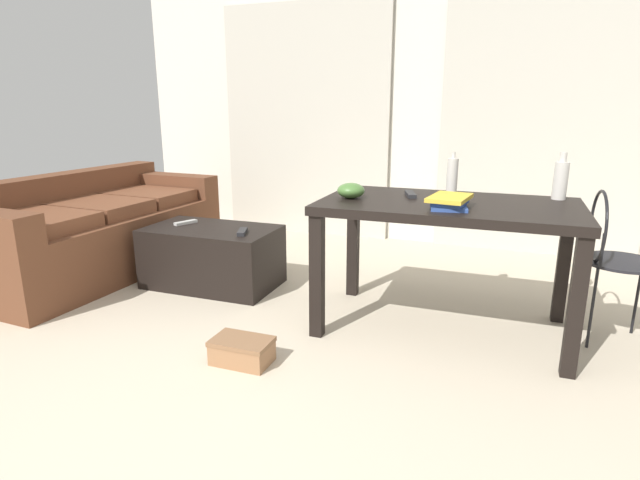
{
  "coord_description": "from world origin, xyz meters",
  "views": [
    {
      "loc": [
        0.83,
        -1.42,
        1.27
      ],
      "look_at": [
        -0.28,
        1.59,
        0.41
      ],
      "focal_mm": 28.6,
      "sensor_mm": 36.0,
      "label": 1
    }
  ],
  "objects_px": {
    "tv_remote_on_table": "(410,194)",
    "tv_remote_primary": "(186,223)",
    "book_stack": "(449,202)",
    "craft_table": "(448,220)",
    "bottle_near": "(561,179)",
    "shoebox": "(242,351)",
    "bowl": "(351,191)",
    "couch": "(94,232)",
    "bottle_far": "(452,177)",
    "wire_chair": "(610,249)",
    "tv_remote_secondary": "(242,232)",
    "coffee_table": "(213,257)"
  },
  "relations": [
    {
      "from": "bowl",
      "to": "tv_remote_on_table",
      "type": "distance_m",
      "value": 0.36
    },
    {
      "from": "craft_table",
      "to": "bowl",
      "type": "distance_m",
      "value": 0.57
    },
    {
      "from": "couch",
      "to": "wire_chair",
      "type": "height_order",
      "value": "wire_chair"
    },
    {
      "from": "tv_remote_secondary",
      "to": "coffee_table",
      "type": "bearing_deg",
      "value": 145.16
    },
    {
      "from": "wire_chair",
      "to": "shoebox",
      "type": "distance_m",
      "value": 2.02
    },
    {
      "from": "coffee_table",
      "to": "craft_table",
      "type": "height_order",
      "value": "craft_table"
    },
    {
      "from": "book_stack",
      "to": "tv_remote_primary",
      "type": "xyz_separation_m",
      "value": [
        -1.9,
        0.39,
        -0.35
      ]
    },
    {
      "from": "bowl",
      "to": "bottle_near",
      "type": "bearing_deg",
      "value": 18.49
    },
    {
      "from": "tv_remote_on_table",
      "to": "tv_remote_primary",
      "type": "distance_m",
      "value": 1.68
    },
    {
      "from": "couch",
      "to": "wire_chair",
      "type": "distance_m",
      "value": 3.53
    },
    {
      "from": "bowl",
      "to": "shoebox",
      "type": "relative_size",
      "value": 0.52
    },
    {
      "from": "book_stack",
      "to": "shoebox",
      "type": "height_order",
      "value": "book_stack"
    },
    {
      "from": "coffee_table",
      "to": "tv_remote_primary",
      "type": "height_order",
      "value": "tv_remote_primary"
    },
    {
      "from": "couch",
      "to": "book_stack",
      "type": "relative_size",
      "value": 6.58
    },
    {
      "from": "bottle_near",
      "to": "book_stack",
      "type": "xyz_separation_m",
      "value": [
        -0.55,
        -0.47,
        -0.08
      ]
    },
    {
      "from": "wire_chair",
      "to": "tv_remote_on_table",
      "type": "relative_size",
      "value": 4.67
    },
    {
      "from": "coffee_table",
      "to": "wire_chair",
      "type": "xyz_separation_m",
      "value": [
        2.48,
        -0.02,
        0.31
      ]
    },
    {
      "from": "craft_table",
      "to": "bottle_near",
      "type": "height_order",
      "value": "bottle_near"
    },
    {
      "from": "craft_table",
      "to": "bottle_near",
      "type": "relative_size",
      "value": 5.27
    },
    {
      "from": "coffee_table",
      "to": "bottle_near",
      "type": "xyz_separation_m",
      "value": [
        2.21,
        0.13,
        0.65
      ]
    },
    {
      "from": "book_stack",
      "to": "bottle_far",
      "type": "bearing_deg",
      "value": 94.92
    },
    {
      "from": "bottle_near",
      "to": "tv_remote_primary",
      "type": "relative_size",
      "value": 1.53
    },
    {
      "from": "tv_remote_on_table",
      "to": "shoebox",
      "type": "height_order",
      "value": "tv_remote_on_table"
    },
    {
      "from": "wire_chair",
      "to": "tv_remote_secondary",
      "type": "bearing_deg",
      "value": -178.59
    },
    {
      "from": "shoebox",
      "to": "bowl",
      "type": "bearing_deg",
      "value": 63.83
    },
    {
      "from": "shoebox",
      "to": "book_stack",
      "type": "bearing_deg",
      "value": 33.65
    },
    {
      "from": "couch",
      "to": "bottle_far",
      "type": "height_order",
      "value": "bottle_far"
    },
    {
      "from": "coffee_table",
      "to": "wire_chair",
      "type": "height_order",
      "value": "wire_chair"
    },
    {
      "from": "wire_chair",
      "to": "book_stack",
      "type": "distance_m",
      "value": 0.92
    },
    {
      "from": "coffee_table",
      "to": "shoebox",
      "type": "height_order",
      "value": "coffee_table"
    },
    {
      "from": "book_stack",
      "to": "tv_remote_on_table",
      "type": "bearing_deg",
      "value": 132.05
    },
    {
      "from": "couch",
      "to": "book_stack",
      "type": "height_order",
      "value": "book_stack"
    },
    {
      "from": "couch",
      "to": "tv_remote_primary",
      "type": "distance_m",
      "value": 0.81
    },
    {
      "from": "craft_table",
      "to": "tv_remote_secondary",
      "type": "xyz_separation_m",
      "value": [
        -1.35,
        0.1,
        -0.21
      ]
    },
    {
      "from": "wire_chair",
      "to": "tv_remote_primary",
      "type": "relative_size",
      "value": 4.84
    },
    {
      "from": "shoebox",
      "to": "wire_chair",
      "type": "bearing_deg",
      "value": 28.33
    },
    {
      "from": "bottle_near",
      "to": "bottle_far",
      "type": "relative_size",
      "value": 1.05
    },
    {
      "from": "coffee_table",
      "to": "tv_remote_secondary",
      "type": "height_order",
      "value": "tv_remote_secondary"
    },
    {
      "from": "tv_remote_primary",
      "to": "book_stack",
      "type": "bearing_deg",
      "value": 12.57
    },
    {
      "from": "wire_chair",
      "to": "tv_remote_on_table",
      "type": "xyz_separation_m",
      "value": [
        -1.07,
        -0.05,
        0.24
      ]
    },
    {
      "from": "wire_chair",
      "to": "shoebox",
      "type": "bearing_deg",
      "value": -151.67
    },
    {
      "from": "bottle_far",
      "to": "tv_remote_primary",
      "type": "bearing_deg",
      "value": -179.57
    },
    {
      "from": "bottle_far",
      "to": "shoebox",
      "type": "height_order",
      "value": "bottle_far"
    },
    {
      "from": "bottle_far",
      "to": "bowl",
      "type": "bearing_deg",
      "value": -150.42
    },
    {
      "from": "bowl",
      "to": "craft_table",
      "type": "bearing_deg",
      "value": 7.44
    },
    {
      "from": "tv_remote_on_table",
      "to": "shoebox",
      "type": "distance_m",
      "value": 1.3
    },
    {
      "from": "wire_chair",
      "to": "bowl",
      "type": "height_order",
      "value": "same"
    },
    {
      "from": "couch",
      "to": "bottle_near",
      "type": "bearing_deg",
      "value": 2.66
    },
    {
      "from": "bowl",
      "to": "shoebox",
      "type": "xyz_separation_m",
      "value": [
        -0.35,
        -0.71,
        -0.73
      ]
    },
    {
      "from": "coffee_table",
      "to": "bottle_near",
      "type": "relative_size",
      "value": 3.47
    }
  ]
}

